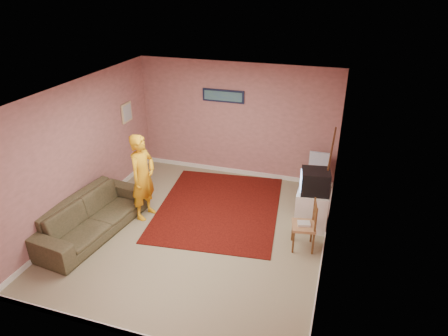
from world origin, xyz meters
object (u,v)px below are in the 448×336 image
(crt_tv, at_px, (315,182))
(chair_b, at_px, (304,220))
(tv_cabinet, at_px, (312,209))
(chair_a, at_px, (318,170))
(person, at_px, (143,177))
(sofa, at_px, (91,216))

(crt_tv, bearing_deg, chair_b, -103.86)
(tv_cabinet, relative_size, chair_a, 1.59)
(chair_a, bearing_deg, chair_b, -103.67)
(tv_cabinet, relative_size, crt_tv, 1.31)
(tv_cabinet, bearing_deg, chair_b, -95.82)
(tv_cabinet, height_order, person, person)
(crt_tv, relative_size, person, 0.33)
(chair_b, distance_m, sofa, 3.75)
(sofa, bearing_deg, chair_a, -46.62)
(crt_tv, height_order, sofa, crt_tv)
(person, bearing_deg, sofa, 149.37)
(person, bearing_deg, crt_tv, -70.52)
(chair_b, bearing_deg, chair_a, 168.64)
(tv_cabinet, xyz_separation_m, chair_a, (-0.04, 1.37, 0.15))
(chair_a, distance_m, sofa, 4.62)
(sofa, xyz_separation_m, person, (0.65, 0.80, 0.50))
(crt_tv, height_order, chair_b, crt_tv)
(chair_b, xyz_separation_m, sofa, (-3.68, -0.70, -0.21))
(chair_b, relative_size, person, 0.29)
(person, bearing_deg, tv_cabinet, -70.52)
(tv_cabinet, relative_size, sofa, 0.32)
(tv_cabinet, height_order, crt_tv, crt_tv)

